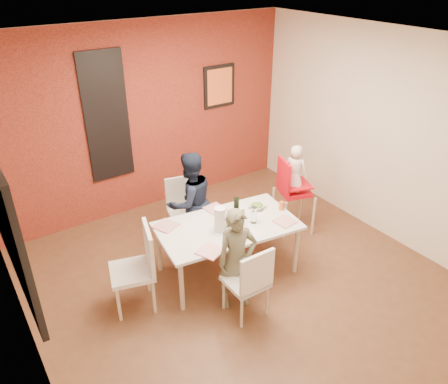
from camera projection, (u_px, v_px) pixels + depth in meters
ground at (238, 279)px, 5.21m from camera, size 4.50×4.50×0.00m
ceiling at (243, 44)px, 3.92m from camera, size 4.50×4.50×0.02m
wall_back at (148, 119)px, 6.21m from camera, size 4.50×0.02×2.70m
wall_front at (436, 304)px, 2.93m from camera, size 4.50×0.02×2.70m
wall_left at (10, 250)px, 3.46m from camera, size 0.02×4.50×2.70m
wall_right at (380, 135)px, 5.67m from camera, size 0.02×4.50×2.70m
brick_accent_wall at (148, 120)px, 6.19m from camera, size 4.50×0.02×2.70m
picture_window_frame at (4, 216)px, 3.53m from camera, size 0.05×1.70×1.30m
picture_window_pane at (6, 216)px, 3.54m from camera, size 0.02×1.55×1.15m
glassblock_strip at (107, 117)px, 5.81m from camera, size 0.55×0.03×1.70m
glassblock_surround at (107, 118)px, 5.81m from camera, size 0.60×0.03×1.76m
art_print_frame at (219, 86)px, 6.62m from camera, size 0.54×0.03×0.64m
art_print_canvas at (220, 87)px, 6.61m from camera, size 0.44×0.01×0.54m
dining_table at (227, 229)px, 5.06m from camera, size 1.71×1.10×0.67m
chair_near at (250, 280)px, 4.46m from camera, size 0.41×0.41×0.87m
chair_far at (183, 206)px, 5.76m from camera, size 0.48×0.48×0.87m
chair_left at (139, 264)px, 4.60m from camera, size 0.55×0.55×0.97m
high_chair at (291, 189)px, 5.85m from camera, size 0.56×0.56×1.08m
child_near at (237, 260)px, 4.58m from camera, size 0.49×0.40×1.18m
child_far at (190, 202)px, 5.50m from camera, size 0.68×0.55×1.33m
toddler at (295, 168)px, 5.70m from camera, size 0.30×0.36×0.64m
plate_near_left at (210, 251)px, 4.57m from camera, size 0.32×0.32×0.01m
plate_far_mid at (215, 208)px, 5.34m from camera, size 0.25×0.25×0.01m
plate_near_right at (285, 221)px, 5.08m from camera, size 0.25×0.25×0.01m
plate_far_left at (166, 226)px, 5.00m from camera, size 0.31×0.31×0.01m
salad_bowl_a at (236, 226)px, 4.96m from camera, size 0.27×0.27×0.06m
salad_bowl_b at (257, 206)px, 5.36m from camera, size 0.26×0.26×0.05m
wine_bottle at (236, 208)px, 5.13m from camera, size 0.07×0.07×0.25m
wine_glass_a at (230, 228)px, 4.81m from camera, size 0.07×0.07×0.19m
wine_glass_b at (254, 215)px, 5.03m from camera, size 0.07×0.07×0.20m
paper_towel_roll at (220, 219)px, 4.86m from camera, size 0.13×0.13×0.29m
condiment_red at (242, 217)px, 5.04m from camera, size 0.04×0.04×0.15m
condiment_green at (243, 215)px, 5.07m from camera, size 0.04×0.04×0.15m
condiment_brown at (229, 215)px, 5.10m from camera, size 0.03×0.03×0.13m
sippy_cup at (282, 206)px, 5.30m from camera, size 0.06×0.06×0.11m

